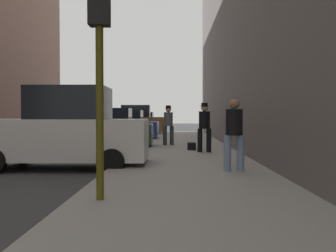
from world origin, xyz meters
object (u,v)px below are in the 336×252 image
(pedestrian_in_jeans, at_px, (234,131))
(duffel_bag, at_px, (192,146))
(traffic_light, at_px, (99,32))
(pedestrian_with_beanie, at_px, (168,123))
(parked_dark_green_sedan, at_px, (105,130))
(parked_blue_sedan, at_px, (123,126))
(parked_red_hatchback, at_px, (141,123))
(parked_white_van, at_px, (65,131))
(pedestrian_with_fedora, at_px, (204,125))
(fire_hydrant, at_px, (151,135))
(parked_bronze_suv, at_px, (134,122))

(pedestrian_in_jeans, bearing_deg, duffel_bag, 97.84)
(traffic_light, bearing_deg, pedestrian_with_beanie, 85.39)
(traffic_light, height_order, pedestrian_in_jeans, traffic_light)
(parked_dark_green_sedan, relative_size, traffic_light, 1.17)
(parked_blue_sedan, bearing_deg, parked_red_hatchback, 90.00)
(parked_white_van, height_order, parked_red_hatchback, parked_white_van)
(parked_dark_green_sedan, height_order, pedestrian_with_fedora, pedestrian_with_fedora)
(parked_white_van, relative_size, parked_dark_green_sedan, 1.09)
(traffic_light, relative_size, pedestrian_in_jeans, 2.11)
(parked_white_van, bearing_deg, pedestrian_in_jeans, -16.25)
(fire_hydrant, bearing_deg, parked_red_hatchback, 97.28)
(parked_red_hatchback, relative_size, pedestrian_with_fedora, 2.38)
(duffel_bag, bearing_deg, parked_blue_sedan, 115.92)
(parked_red_hatchback, height_order, pedestrian_with_fedora, pedestrian_with_fedora)
(pedestrian_with_beanie, bearing_deg, traffic_light, -94.61)
(parked_dark_green_sedan, bearing_deg, fire_hydrant, 59.07)
(fire_hydrant, xyz_separation_m, traffic_light, (0.05, -13.39, 2.26))
(parked_red_hatchback, distance_m, fire_hydrant, 14.24)
(parked_white_van, relative_size, pedestrian_in_jeans, 2.69)
(parked_blue_sedan, bearing_deg, pedestrian_in_jeans, -71.26)
(parked_red_hatchback, distance_m, pedestrian_with_fedora, 20.27)
(parked_blue_sedan, height_order, parked_bronze_suv, parked_bronze_suv)
(parked_blue_sedan, relative_size, parked_red_hatchback, 1.00)
(parked_white_van, bearing_deg, parked_dark_green_sedan, 90.00)
(parked_white_van, xyz_separation_m, parked_dark_green_sedan, (0.00, 5.98, -0.18))
(fire_hydrant, bearing_deg, parked_dark_green_sedan, -120.93)
(pedestrian_with_beanie, bearing_deg, pedestrian_with_fedora, -68.01)
(parked_red_hatchback, bearing_deg, pedestrian_with_beanie, -80.57)
(parked_blue_sedan, relative_size, parked_bronze_suv, 0.91)
(fire_hydrant, relative_size, pedestrian_in_jeans, 0.41)
(parked_blue_sedan, distance_m, pedestrian_with_fedora, 9.46)
(parked_bronze_suv, xyz_separation_m, pedestrian_in_jeans, (4.44, -18.89, 0.07))
(parked_white_van, bearing_deg, fire_hydrant, 78.66)
(parked_blue_sedan, bearing_deg, parked_bronze_suv, 90.00)
(pedestrian_with_fedora, relative_size, pedestrian_in_jeans, 1.04)
(parked_red_hatchback, relative_size, pedestrian_with_beanie, 2.38)
(parked_bronze_suv, relative_size, pedestrian_with_fedora, 2.61)
(parked_red_hatchback, xyz_separation_m, pedestrian_with_beanie, (2.74, -16.50, 0.29))
(pedestrian_with_fedora, xyz_separation_m, duffel_bag, (-0.42, 0.96, -0.85))
(pedestrian_with_beanie, relative_size, pedestrian_in_jeans, 1.04)
(parked_blue_sedan, xyz_separation_m, parked_bronze_suv, (-0.00, 5.81, 0.18))
(parked_red_hatchback, distance_m, pedestrian_in_jeans, 24.81)
(pedestrian_with_beanie, bearing_deg, fire_hydrant, 111.48)
(fire_hydrant, bearing_deg, traffic_light, -89.79)
(traffic_light, bearing_deg, parked_bronze_suv, 94.82)
(parked_blue_sedan, relative_size, pedestrian_in_jeans, 2.47)
(parked_red_hatchback, height_order, fire_hydrant, parked_red_hatchback)
(parked_dark_green_sedan, height_order, duffel_bag, parked_dark_green_sedan)
(parked_bronze_suv, height_order, pedestrian_with_beanie, parked_bronze_suv)
(parked_bronze_suv, xyz_separation_m, duffel_bag, (3.68, -13.38, -0.74))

